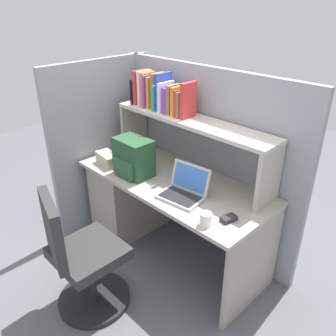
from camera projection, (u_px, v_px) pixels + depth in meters
name	position (u px, v px, depth m)	size (l,w,h in m)	color
ground_plane	(172.00, 253.00, 3.03)	(8.00, 8.00, 0.00)	#595B60
desk	(142.00, 197.00, 3.09)	(1.60, 0.70, 0.73)	#AAA093
cubicle_partition_rear	(204.00, 160.00, 2.92)	(1.84, 0.05, 1.55)	gray
cubicle_partition_left	(104.00, 146.00, 3.19)	(0.05, 1.06, 1.55)	gray
overhead_hutch	(191.00, 131.00, 2.66)	(1.44, 0.28, 0.45)	#B3A99C
reference_books_on_shelf	(161.00, 94.00, 2.78)	(0.60, 0.18, 0.30)	black
laptop	(184.00, 190.00, 2.46)	(0.34, 0.30, 0.22)	#B7BABF
backpack	(133.00, 158.00, 2.72)	(0.30, 0.23, 0.30)	#264C2D
computer_mouse	(229.00, 219.00, 2.20)	(0.06, 0.10, 0.03)	#262628
paper_cup	(206.00, 219.00, 2.15)	(0.08, 0.08, 0.09)	white
tissue_box	(108.00, 159.00, 2.92)	(0.22, 0.12, 0.10)	#BFB299
snack_canister	(121.00, 153.00, 3.00)	(0.10, 0.10, 0.12)	maroon
office_chair	(82.00, 262.00, 2.36)	(0.52, 0.54, 0.93)	black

